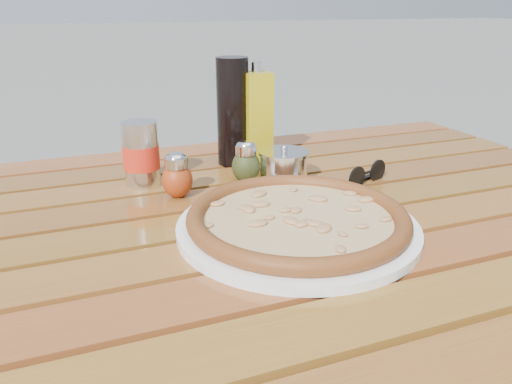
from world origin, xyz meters
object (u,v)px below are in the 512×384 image
object	(u,v)px
olive_oil_cruet	(256,118)
parmesan_tin	(284,166)
oregano_shaker	(246,162)
table	(260,255)
sunglasses	(366,175)
pepper_shaker	(177,176)
dark_bottle	(233,112)
pizza	(298,218)
soda_can	(141,155)
plate	(297,227)

from	to	relation	value
olive_oil_cruet	parmesan_tin	world-z (taller)	olive_oil_cruet
oregano_shaker	parmesan_tin	xyz separation A→B (m)	(0.07, -0.02, -0.01)
table	sunglasses	xyz separation A→B (m)	(0.24, 0.06, 0.09)
pepper_shaker	sunglasses	size ratio (longest dim) A/B	0.76
pepper_shaker	dark_bottle	xyz separation A→B (m)	(0.16, 0.15, 0.07)
pepper_shaker	dark_bottle	size ratio (longest dim) A/B	0.37
oregano_shaker	parmesan_tin	distance (m)	0.07
table	oregano_shaker	size ratio (longest dim) A/B	17.07
table	pizza	world-z (taller)	pizza
parmesan_tin	olive_oil_cruet	bearing A→B (deg)	92.32
pepper_shaker	sunglasses	world-z (taller)	pepper_shaker
pepper_shaker	oregano_shaker	bearing A→B (deg)	12.67
dark_bottle	olive_oil_cruet	distance (m)	0.05
soda_can	parmesan_tin	distance (m)	0.27
table	soda_can	size ratio (longest dim) A/B	11.67
plate	pizza	world-z (taller)	pizza
pepper_shaker	table	bearing A→B (deg)	-48.88
soda_can	olive_oil_cruet	distance (m)	0.26
oregano_shaker	parmesan_tin	size ratio (longest dim) A/B	0.84
pizza	olive_oil_cruet	bearing A→B (deg)	78.71
oregano_shaker	soda_can	distance (m)	0.19
dark_bottle	pizza	bearing A→B (deg)	-93.56
table	oregano_shaker	world-z (taller)	oregano_shaker
oregano_shaker	sunglasses	xyz separation A→B (m)	(0.21, -0.09, -0.02)
table	pizza	xyz separation A→B (m)	(0.03, -0.08, 0.10)
plate	sunglasses	size ratio (longest dim) A/B	3.33
oregano_shaker	dark_bottle	bearing A→B (deg)	82.47
oregano_shaker	parmesan_tin	world-z (taller)	oregano_shaker
pepper_shaker	parmesan_tin	xyz separation A→B (m)	(0.21, 0.01, -0.01)
table	soda_can	distance (m)	0.29
dark_bottle	soda_can	world-z (taller)	dark_bottle
table	olive_oil_cruet	size ratio (longest dim) A/B	6.67
pepper_shaker	oregano_shaker	distance (m)	0.14
oregano_shaker	dark_bottle	world-z (taller)	dark_bottle
pepper_shaker	parmesan_tin	bearing A→B (deg)	2.03
oregano_shaker	olive_oil_cruet	size ratio (longest dim) A/B	0.39
parmesan_tin	sunglasses	distance (m)	0.16
plate	sunglasses	xyz separation A→B (m)	(0.21, 0.15, 0.01)
table	pepper_shaker	size ratio (longest dim) A/B	17.07
olive_oil_cruet	sunglasses	distance (m)	0.26
pizza	soda_can	bearing A→B (deg)	121.74
dark_bottle	pepper_shaker	bearing A→B (deg)	-135.80
pizza	pepper_shaker	world-z (taller)	pepper_shaker
soda_can	sunglasses	xyz separation A→B (m)	(0.39, -0.14, -0.04)
table	sunglasses	bearing A→B (deg)	14.64
dark_bottle	oregano_shaker	bearing A→B (deg)	-97.53
plate	soda_can	distance (m)	0.35
oregano_shaker	sunglasses	size ratio (longest dim) A/B	0.76
table	oregano_shaker	bearing A→B (deg)	78.23
pepper_shaker	oregano_shaker	size ratio (longest dim) A/B	1.00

